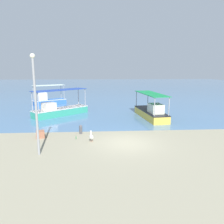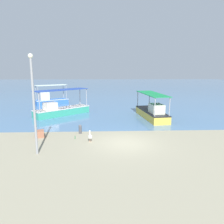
{
  "view_description": "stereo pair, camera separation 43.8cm",
  "coord_description": "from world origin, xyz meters",
  "px_view_note": "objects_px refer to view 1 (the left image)",
  "views": [
    {
      "loc": [
        -1.99,
        -14.57,
        5.16
      ],
      "look_at": [
        -0.73,
        4.49,
        1.35
      ],
      "focal_mm": 35.0,
      "sensor_mm": 36.0,
      "label": 1
    },
    {
      "loc": [
        -1.55,
        -14.59,
        5.16
      ],
      "look_at": [
        -0.73,
        4.49,
        1.35
      ],
      "focal_mm": 35.0,
      "sensor_mm": 36.0,
      "label": 2
    }
  ],
  "objects_px": {
    "fishing_boat_far_left": "(48,100)",
    "mooring_bollard": "(81,129)",
    "fishing_boat_near_right": "(60,110)",
    "fishing_boat_near_left": "(151,112)",
    "glass_bottle": "(76,138)",
    "pelican": "(91,137)",
    "cargo_crate": "(40,134)",
    "lamp_post": "(35,100)"
  },
  "relations": [
    {
      "from": "fishing_boat_far_left",
      "to": "mooring_bollard",
      "type": "xyz_separation_m",
      "value": [
        5.81,
        -14.88,
        -0.3
      ]
    },
    {
      "from": "fishing_boat_near_right",
      "to": "fishing_boat_far_left",
      "type": "relative_size",
      "value": 1.24
    },
    {
      "from": "fishing_boat_near_right",
      "to": "fishing_boat_near_left",
      "type": "bearing_deg",
      "value": -11.94
    },
    {
      "from": "fishing_boat_near_right",
      "to": "glass_bottle",
      "type": "height_order",
      "value": "fishing_boat_near_right"
    },
    {
      "from": "pelican",
      "to": "mooring_bollard",
      "type": "xyz_separation_m",
      "value": [
        -0.91,
        2.05,
        0.02
      ]
    },
    {
      "from": "pelican",
      "to": "cargo_crate",
      "type": "bearing_deg",
      "value": 161.7
    },
    {
      "from": "fishing_boat_near_right",
      "to": "glass_bottle",
      "type": "bearing_deg",
      "value": -73.11
    },
    {
      "from": "glass_bottle",
      "to": "pelican",
      "type": "bearing_deg",
      "value": -30.36
    },
    {
      "from": "lamp_post",
      "to": "glass_bottle",
      "type": "xyz_separation_m",
      "value": [
        1.97,
        2.83,
        -3.25
      ]
    },
    {
      "from": "pelican",
      "to": "lamp_post",
      "type": "bearing_deg",
      "value": -145.53
    },
    {
      "from": "fishing_boat_near_right",
      "to": "mooring_bollard",
      "type": "relative_size",
      "value": 8.08
    },
    {
      "from": "lamp_post",
      "to": "cargo_crate",
      "type": "distance_m",
      "value": 4.7
    },
    {
      "from": "fishing_boat_near_left",
      "to": "mooring_bollard",
      "type": "bearing_deg",
      "value": -143.62
    },
    {
      "from": "cargo_crate",
      "to": "glass_bottle",
      "type": "distance_m",
      "value": 2.82
    },
    {
      "from": "fishing_boat_near_left",
      "to": "cargo_crate",
      "type": "height_order",
      "value": "fishing_boat_near_left"
    },
    {
      "from": "mooring_bollard",
      "to": "cargo_crate",
      "type": "relative_size",
      "value": 1.04
    },
    {
      "from": "fishing_boat_near_right",
      "to": "fishing_boat_far_left",
      "type": "height_order",
      "value": "fishing_boat_near_right"
    },
    {
      "from": "pelican",
      "to": "cargo_crate",
      "type": "xyz_separation_m",
      "value": [
        -3.91,
        1.29,
        -0.12
      ]
    },
    {
      "from": "fishing_boat_near_left",
      "to": "mooring_bollard",
      "type": "height_order",
      "value": "fishing_boat_near_left"
    },
    {
      "from": "fishing_boat_near_right",
      "to": "pelican",
      "type": "bearing_deg",
      "value": -67.89
    },
    {
      "from": "fishing_boat_near_right",
      "to": "lamp_post",
      "type": "bearing_deg",
      "value": -86.75
    },
    {
      "from": "glass_bottle",
      "to": "mooring_bollard",
      "type": "bearing_deg",
      "value": 79.53
    },
    {
      "from": "lamp_post",
      "to": "mooring_bollard",
      "type": "xyz_separation_m",
      "value": [
        2.22,
        4.2,
        -2.97
      ]
    },
    {
      "from": "fishing_boat_near_right",
      "to": "glass_bottle",
      "type": "distance_m",
      "value": 9.02
    },
    {
      "from": "fishing_boat_far_left",
      "to": "cargo_crate",
      "type": "relative_size",
      "value": 6.79
    },
    {
      "from": "lamp_post",
      "to": "cargo_crate",
      "type": "relative_size",
      "value": 8.5
    },
    {
      "from": "fishing_boat_near_left",
      "to": "fishing_boat_near_right",
      "type": "bearing_deg",
      "value": 168.06
    },
    {
      "from": "lamp_post",
      "to": "glass_bottle",
      "type": "relative_size",
      "value": 22.21
    },
    {
      "from": "fishing_boat_far_left",
      "to": "lamp_post",
      "type": "relative_size",
      "value": 0.8
    },
    {
      "from": "fishing_boat_near_left",
      "to": "cargo_crate",
      "type": "xyz_separation_m",
      "value": [
        -10.0,
        -5.92,
        -0.42
      ]
    },
    {
      "from": "cargo_crate",
      "to": "glass_bottle",
      "type": "bearing_deg",
      "value": -12.57
    },
    {
      "from": "fishing_boat_near_left",
      "to": "fishing_boat_near_right",
      "type": "xyz_separation_m",
      "value": [
        -9.87,
        2.09,
        -0.03
      ]
    },
    {
      "from": "fishing_boat_far_left",
      "to": "lamp_post",
      "type": "xyz_separation_m",
      "value": [
        3.59,
        -19.08,
        2.67
      ]
    },
    {
      "from": "fishing_boat_near_right",
      "to": "lamp_post",
      "type": "relative_size",
      "value": 0.99
    },
    {
      "from": "fishing_boat_near_right",
      "to": "mooring_bollard",
      "type": "distance_m",
      "value": 7.79
    },
    {
      "from": "fishing_boat_far_left",
      "to": "pelican",
      "type": "xyz_separation_m",
      "value": [
        6.72,
        -16.93,
        -0.32
      ]
    },
    {
      "from": "fishing_boat_near_right",
      "to": "mooring_bollard",
      "type": "height_order",
      "value": "fishing_boat_near_right"
    },
    {
      "from": "mooring_bollard",
      "to": "fishing_boat_far_left",
      "type": "bearing_deg",
      "value": 111.33
    },
    {
      "from": "lamp_post",
      "to": "mooring_bollard",
      "type": "relative_size",
      "value": 8.18
    },
    {
      "from": "fishing_boat_near_left",
      "to": "mooring_bollard",
      "type": "relative_size",
      "value": 8.82
    },
    {
      "from": "fishing_boat_near_right",
      "to": "cargo_crate",
      "type": "distance_m",
      "value": 8.01
    },
    {
      "from": "mooring_bollard",
      "to": "cargo_crate",
      "type": "bearing_deg",
      "value": -165.8
    }
  ]
}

